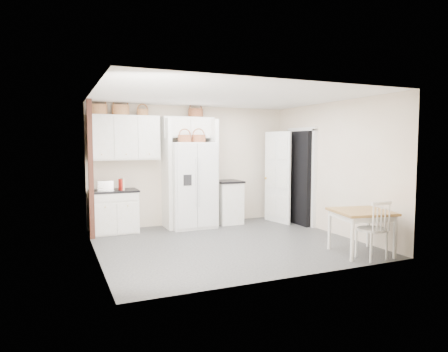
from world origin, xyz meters
name	(u,v)px	position (x,y,z in m)	size (l,w,h in m)	color
floor	(229,243)	(0.00, 0.00, 0.00)	(4.50, 4.50, 0.00)	#262626
ceiling	(229,96)	(0.00, 0.00, 2.60)	(4.50, 4.50, 0.00)	white
wall_back	(192,165)	(0.00, 2.00, 1.30)	(4.50, 4.50, 0.00)	beige
wall_left	(95,175)	(-2.25, 0.00, 1.30)	(4.00, 4.00, 0.00)	beige
wall_right	(332,168)	(2.25, 0.00, 1.30)	(4.00, 4.00, 0.00)	beige
refrigerator	(191,185)	(-0.15, 1.61, 0.90)	(0.94, 0.75, 1.81)	silver
base_cab_left	(114,212)	(-1.74, 1.70, 0.41)	(0.89, 0.56, 0.82)	silver
base_cab_right	(228,203)	(0.74, 1.70, 0.46)	(0.52, 0.63, 0.92)	silver
dining_table	(361,232)	(1.70, -1.45, 0.35)	(0.85, 0.85, 0.71)	brown
windsor_chair	(372,229)	(1.64, -1.75, 0.46)	(0.45, 0.41, 0.93)	silver
counter_left	(114,191)	(-1.74, 1.70, 0.84)	(0.93, 0.60, 0.04)	black
counter_right	(228,181)	(0.74, 1.70, 0.94)	(0.56, 0.67, 0.04)	black
toaster	(106,186)	(-1.91, 1.60, 0.96)	(0.29, 0.17, 0.20)	silver
cookbook_red	(121,185)	(-1.62, 1.62, 0.97)	(0.03, 0.15, 0.22)	#B31B14
cookbook_cream	(122,184)	(-1.59, 1.62, 0.98)	(0.03, 0.16, 0.24)	beige
basket_upper_a	(98,110)	(-1.99, 1.83, 2.45)	(0.34, 0.34, 0.20)	#9F602C
basket_upper_b	(121,110)	(-1.56, 1.83, 2.45)	(0.34, 0.34, 0.20)	#9F602C
basket_upper_c	(143,112)	(-1.12, 1.83, 2.42)	(0.24, 0.24, 0.14)	#9F602C
basket_bridge_b	(196,113)	(0.03, 1.83, 2.44)	(0.32, 0.32, 0.18)	#613214
basket_fridge_a	(185,139)	(-0.32, 1.51, 1.88)	(0.28, 0.28, 0.15)	#613214
basket_fridge_b	(199,139)	(-0.02, 1.51, 1.89)	(0.29, 0.29, 0.16)	#613214
upper_cabinet	(124,138)	(-1.50, 1.83, 1.90)	(1.40, 0.34, 0.90)	silver
bridge_cabinet	(188,128)	(-0.15, 1.83, 2.12)	(1.12, 0.34, 0.45)	silver
fridge_panel_left	(167,174)	(-0.66, 1.70, 1.15)	(0.08, 0.60, 2.30)	silver
fridge_panel_right	(212,172)	(0.36, 1.70, 1.15)	(0.08, 0.60, 2.30)	silver
trim_post	(91,170)	(-2.20, 1.35, 1.30)	(0.09, 0.09, 2.60)	#451E16
doorway_void	(299,178)	(2.16, 1.00, 1.02)	(0.18, 0.85, 2.05)	black
door_slab	(277,177)	(1.80, 1.33, 1.02)	(0.80, 0.04, 2.05)	white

